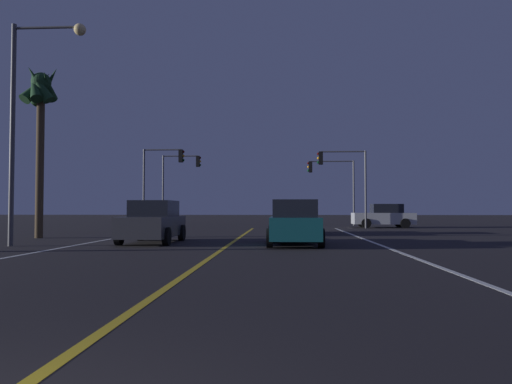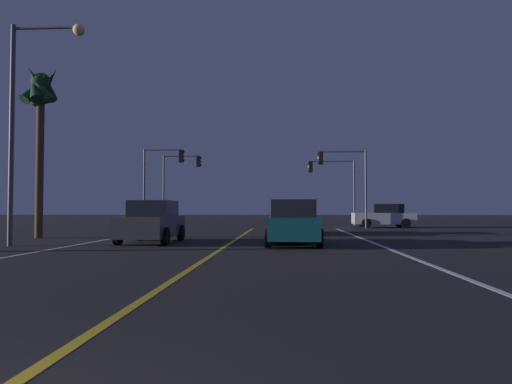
{
  "view_description": "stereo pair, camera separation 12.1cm",
  "coord_description": "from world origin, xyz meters",
  "px_view_note": "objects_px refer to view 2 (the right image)",
  "views": [
    {
      "loc": [
        2.0,
        -1.99,
        1.38
      ],
      "look_at": [
        0.37,
        28.09,
        2.42
      ],
      "focal_mm": 33.53,
      "sensor_mm": 36.0,
      "label": 1
    },
    {
      "loc": [
        2.12,
        -1.99,
        1.38
      ],
      "look_at": [
        0.37,
        28.09,
        2.42
      ],
      "focal_mm": 33.53,
      "sensor_mm": 36.0,
      "label": 2
    }
  ],
  "objects_px": {
    "car_lead_same_lane": "(293,223)",
    "palm_tree_left_mid": "(41,100)",
    "street_lamp_left_mid": "(29,104)",
    "car_ahead_far": "(294,219)",
    "traffic_light_far_left": "(181,174)",
    "traffic_light_near_right": "(342,170)",
    "car_crossing_side": "(384,216)",
    "traffic_light_far_right": "(331,177)",
    "traffic_light_near_left": "(163,170)",
    "car_oncoming": "(152,222)"
  },
  "relations": [
    {
      "from": "traffic_light_near_left",
      "to": "traffic_light_far_left",
      "type": "xyz_separation_m",
      "value": [
        0.11,
        5.5,
        0.12
      ]
    },
    {
      "from": "car_ahead_far",
      "to": "car_lead_same_lane",
      "type": "distance_m",
      "value": 7.92
    },
    {
      "from": "car_oncoming",
      "to": "traffic_light_far_left",
      "type": "height_order",
      "value": "traffic_light_far_left"
    },
    {
      "from": "traffic_light_far_right",
      "to": "traffic_light_far_left",
      "type": "xyz_separation_m",
      "value": [
        -12.32,
        0.0,
        0.31
      ]
    },
    {
      "from": "car_oncoming",
      "to": "traffic_light_far_right",
      "type": "relative_size",
      "value": 0.82
    },
    {
      "from": "car_oncoming",
      "to": "traffic_light_far_right",
      "type": "distance_m",
      "value": 22.23
    },
    {
      "from": "palm_tree_left_mid",
      "to": "car_oncoming",
      "type": "bearing_deg",
      "value": -23.93
    },
    {
      "from": "traffic_light_near_right",
      "to": "traffic_light_near_left",
      "type": "height_order",
      "value": "traffic_light_near_left"
    },
    {
      "from": "car_crossing_side",
      "to": "traffic_light_near_left",
      "type": "bearing_deg",
      "value": 4.56
    },
    {
      "from": "car_crossing_side",
      "to": "palm_tree_left_mid",
      "type": "xyz_separation_m",
      "value": [
        -18.64,
        -13.04,
        5.65
      ]
    },
    {
      "from": "car_crossing_side",
      "to": "street_lamp_left_mid",
      "type": "distance_m",
      "value": 24.7
    },
    {
      "from": "traffic_light_far_right",
      "to": "traffic_light_far_left",
      "type": "relative_size",
      "value": 0.91
    },
    {
      "from": "car_ahead_far",
      "to": "car_oncoming",
      "type": "height_order",
      "value": "same"
    },
    {
      "from": "street_lamp_left_mid",
      "to": "car_ahead_far",
      "type": "bearing_deg",
      "value": 42.2
    },
    {
      "from": "palm_tree_left_mid",
      "to": "traffic_light_far_right",
      "type": "bearing_deg",
      "value": 48.47
    },
    {
      "from": "car_crossing_side",
      "to": "car_lead_same_lane",
      "type": "bearing_deg",
      "value": 67.66
    },
    {
      "from": "car_lead_same_lane",
      "to": "traffic_light_far_right",
      "type": "distance_m",
      "value": 21.42
    },
    {
      "from": "car_crossing_side",
      "to": "street_lamp_left_mid",
      "type": "bearing_deg",
      "value": 46.99
    },
    {
      "from": "car_ahead_far",
      "to": "street_lamp_left_mid",
      "type": "relative_size",
      "value": 0.52
    },
    {
      "from": "street_lamp_left_mid",
      "to": "traffic_light_far_left",
      "type": "bearing_deg",
      "value": 87.61
    },
    {
      "from": "car_lead_same_lane",
      "to": "traffic_light_far_left",
      "type": "distance_m",
      "value": 22.94
    },
    {
      "from": "traffic_light_near_left",
      "to": "traffic_light_far_right",
      "type": "relative_size",
      "value": 1.07
    },
    {
      "from": "car_crossing_side",
      "to": "traffic_light_far_right",
      "type": "bearing_deg",
      "value": -51.83
    },
    {
      "from": "car_oncoming",
      "to": "traffic_light_near_left",
      "type": "distance_m",
      "value": 15.24
    },
    {
      "from": "traffic_light_near_left",
      "to": "traffic_light_far_right",
      "type": "distance_m",
      "value": 13.6
    },
    {
      "from": "traffic_light_near_right",
      "to": "car_crossing_side",
      "type": "bearing_deg",
      "value": -157.99
    },
    {
      "from": "car_ahead_far",
      "to": "palm_tree_left_mid",
      "type": "xyz_separation_m",
      "value": [
        -12.01,
        -4.3,
        5.65
      ]
    },
    {
      "from": "car_crossing_side",
      "to": "traffic_light_near_right",
      "type": "xyz_separation_m",
      "value": [
        -3.11,
        -1.26,
        3.21
      ]
    },
    {
      "from": "car_lead_same_lane",
      "to": "palm_tree_left_mid",
      "type": "xyz_separation_m",
      "value": [
        -11.79,
        3.62,
        5.65
      ]
    },
    {
      "from": "car_lead_same_lane",
      "to": "traffic_light_near_right",
      "type": "relative_size",
      "value": 0.8
    },
    {
      "from": "car_oncoming",
      "to": "car_lead_same_lane",
      "type": "bearing_deg",
      "value": 81.01
    },
    {
      "from": "car_crossing_side",
      "to": "traffic_light_far_left",
      "type": "relative_size",
      "value": 0.75
    },
    {
      "from": "traffic_light_far_right",
      "to": "car_lead_same_lane",
      "type": "bearing_deg",
      "value": 80.46
    },
    {
      "from": "car_ahead_far",
      "to": "car_crossing_side",
      "type": "height_order",
      "value": "same"
    },
    {
      "from": "street_lamp_left_mid",
      "to": "palm_tree_left_mid",
      "type": "xyz_separation_m",
      "value": [
        -2.06,
        4.73,
        1.23
      ]
    },
    {
      "from": "traffic_light_near_left",
      "to": "palm_tree_left_mid",
      "type": "distance_m",
      "value": 12.34
    },
    {
      "from": "car_ahead_far",
      "to": "traffic_light_near_left",
      "type": "relative_size",
      "value": 0.77
    },
    {
      "from": "traffic_light_far_right",
      "to": "traffic_light_near_left",
      "type": "bearing_deg",
      "value": 23.86
    },
    {
      "from": "traffic_light_far_left",
      "to": "street_lamp_left_mid",
      "type": "bearing_deg",
      "value": -92.39
    },
    {
      "from": "car_lead_same_lane",
      "to": "traffic_light_near_left",
      "type": "height_order",
      "value": "traffic_light_near_left"
    },
    {
      "from": "car_oncoming",
      "to": "street_lamp_left_mid",
      "type": "relative_size",
      "value": 0.52
    },
    {
      "from": "traffic_light_near_left",
      "to": "street_lamp_left_mid",
      "type": "bearing_deg",
      "value": -92.8
    },
    {
      "from": "car_ahead_far",
      "to": "street_lamp_left_mid",
      "type": "distance_m",
      "value": 14.15
    },
    {
      "from": "car_crossing_side",
      "to": "traffic_light_far_left",
      "type": "distance_m",
      "value": 16.58
    },
    {
      "from": "car_oncoming",
      "to": "traffic_light_near_right",
      "type": "bearing_deg",
      "value": 147.11
    },
    {
      "from": "car_crossing_side",
      "to": "street_lamp_left_mid",
      "type": "xyz_separation_m",
      "value": [
        -16.58,
        -17.77,
        4.42
      ]
    },
    {
      "from": "car_ahead_far",
      "to": "traffic_light_far_right",
      "type": "relative_size",
      "value": 0.82
    },
    {
      "from": "car_ahead_far",
      "to": "car_crossing_side",
      "type": "bearing_deg",
      "value": -37.15
    },
    {
      "from": "car_lead_same_lane",
      "to": "traffic_light_near_right",
      "type": "xyz_separation_m",
      "value": [
        3.73,
        15.4,
        3.21
      ]
    },
    {
      "from": "car_lead_same_lane",
      "to": "car_oncoming",
      "type": "bearing_deg",
      "value": 81.01
    }
  ]
}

